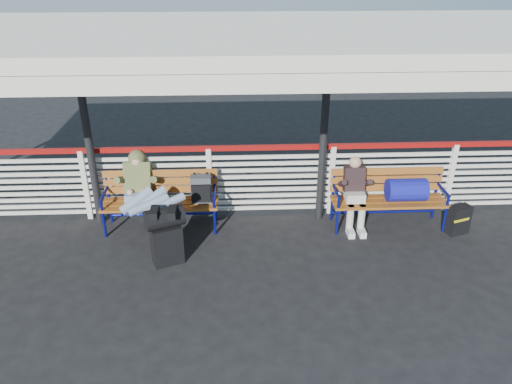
{
  "coord_description": "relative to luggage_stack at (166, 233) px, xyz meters",
  "views": [
    {
      "loc": [
        0.41,
        -5.51,
        4.03
      ],
      "look_at": [
        0.71,
        1.0,
        0.86
      ],
      "focal_mm": 35.0,
      "sensor_mm": 36.0,
      "label": 1
    }
  ],
  "objects": [
    {
      "name": "ground",
      "position": [
        0.56,
        -0.53,
        -0.47
      ],
      "size": [
        60.0,
        60.0,
        0.0
      ],
      "primitive_type": "plane",
      "color": "black",
      "rests_on": "ground"
    },
    {
      "name": "suitcase_side",
      "position": [
        4.45,
        0.61,
        -0.24
      ],
      "size": [
        0.38,
        0.31,
        0.47
      ],
      "rotation": [
        0.0,
        0.0,
        0.35
      ],
      "color": "black",
      "rests_on": "ground"
    },
    {
      "name": "bench_right",
      "position": [
        3.54,
        0.91,
        0.13
      ],
      "size": [
        1.8,
        0.56,
        0.92
      ],
      "color": "#9F601E",
      "rests_on": "ground"
    },
    {
      "name": "fence",
      "position": [
        0.56,
        1.37,
        0.19
      ],
      "size": [
        12.08,
        0.08,
        1.24
      ],
      "color": "silver",
      "rests_on": "ground"
    },
    {
      "name": "canopy",
      "position": [
        0.56,
        0.34,
        2.57
      ],
      "size": [
        12.6,
        3.6,
        3.16
      ],
      "color": "silver",
      "rests_on": "ground"
    },
    {
      "name": "luggage_stack",
      "position": [
        0.0,
        0.0,
        0.0
      ],
      "size": [
        0.6,
        0.47,
        0.87
      ],
      "rotation": [
        0.0,
        0.0,
        0.38
      ],
      "color": "black",
      "rests_on": "ground"
    },
    {
      "name": "traveler_man",
      "position": [
        -0.35,
        0.69,
        0.25
      ],
      "size": [
        0.94,
        1.64,
        0.77
      ],
      "color": "#869EB5",
      "rests_on": "ground"
    },
    {
      "name": "bench_left",
      "position": [
        -0.02,
        1.03,
        0.11
      ],
      "size": [
        1.8,
        0.56,
        0.92
      ],
      "color": "#9F601E",
      "rests_on": "ground"
    },
    {
      "name": "companion_person",
      "position": [
        2.85,
        0.91,
        0.12
      ],
      "size": [
        0.32,
        0.66,
        1.15
      ],
      "color": "beige",
      "rests_on": "ground"
    }
  ]
}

